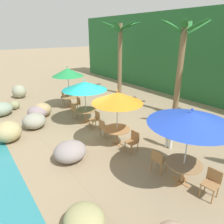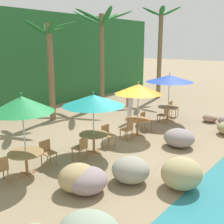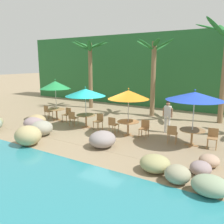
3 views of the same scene
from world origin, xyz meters
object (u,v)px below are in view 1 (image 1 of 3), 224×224
dining_table_orange (117,131)px  umbrella_green (68,72)px  chair_green_inland (65,97)px  chair_orange_inland (104,127)px  chair_blue_inland (158,159)px  chair_orange_seaward (133,140)px  chair_teal_inland (75,110)px  dining_table_teal (86,112)px  umbrella_blue (191,118)px  chair_green_seaward (77,103)px  umbrella_teal (85,86)px  palm_tree_second (182,53)px  palm_tree_nearest (120,45)px  chair_teal_seaward (96,118)px  umbrella_orange (117,98)px  waiter_in_white (171,126)px  chair_blue_seaward (212,182)px  dining_table_blue (184,166)px  dining_table_green (70,98)px

dining_table_orange → umbrella_green: bearing=175.1°
chair_green_inland → chair_orange_inland: size_ratio=1.00×
umbrella_green → dining_table_orange: umbrella_green is taller
chair_blue_inland → chair_orange_seaward: bearing=172.4°
chair_teal_inland → dining_table_teal: bearing=12.3°
umbrella_blue → dining_table_teal: bearing=-179.3°
chair_green_seaward → dining_table_orange: 4.63m
umbrella_teal → palm_tree_second: bearing=67.5°
palm_tree_nearest → chair_teal_seaward: bearing=-49.3°
umbrella_orange → waiter_in_white: size_ratio=1.43×
chair_blue_seaward → chair_blue_inland: size_ratio=1.00×
umbrella_orange → chair_blue_inland: 2.80m
umbrella_orange → dining_table_orange: (0.00, 0.00, -1.49)m
chair_green_seaward → chair_teal_seaward: bearing=-8.1°
chair_green_inland → palm_tree_second: size_ratio=0.17×
dining_table_blue → palm_tree_second: size_ratio=0.21×
dining_table_blue → chair_blue_seaward: 0.86m
chair_orange_seaward → dining_table_blue: size_ratio=0.79×
chair_orange_inland → umbrella_blue: 4.35m
dining_table_green → chair_orange_seaward: 6.30m
palm_tree_nearest → palm_tree_second: (5.43, -0.13, -0.19)m
umbrella_orange → chair_blue_inland: size_ratio=2.80×
chair_orange_inland → palm_tree_nearest: (-5.33, 5.20, 3.16)m
umbrella_orange → palm_tree_second: 5.22m
chair_teal_inland → palm_tree_nearest: (-2.57, 5.20, 3.16)m
chair_teal_inland → chair_blue_seaward: size_ratio=1.00×
chair_green_seaward → chair_orange_seaward: bearing=-4.0°
chair_orange_inland → chair_blue_seaward: 4.84m
dining_table_green → chair_orange_inland: chair_orange_inland is taller
umbrella_teal → chair_teal_seaward: 1.73m
umbrella_green → umbrella_orange: 5.48m
umbrella_teal → chair_teal_seaward: (0.85, 0.06, -1.51)m
umbrella_green → umbrella_teal: bearing=-7.9°
chair_teal_seaward → palm_tree_second: size_ratio=0.17×
chair_teal_seaward → chair_orange_inland: same height
umbrella_teal → chair_orange_inland: bearing=-5.4°
chair_green_seaward → palm_tree_second: (3.85, 4.45, 2.97)m
chair_teal_inland → palm_tree_second: bearing=60.6°
chair_green_inland → chair_orange_seaward: size_ratio=1.00×
chair_teal_inland → chair_blue_seaward: (7.58, 0.42, 0.00)m
chair_teal_seaward → palm_tree_second: palm_tree_second is taller
dining_table_green → chair_green_inland: 0.86m
umbrella_orange → chair_teal_inland: bearing=-178.6°
dining_table_blue → palm_tree_nearest: 10.98m
dining_table_blue → chair_orange_seaward: bearing=-179.7°
chair_teal_inland → chair_orange_seaward: 4.45m
chair_green_seaward → chair_teal_seaward: same height
waiter_in_white → chair_blue_inland: bearing=-63.4°
palm_tree_second → waiter_in_white: palm_tree_second is taller
chair_teal_inland → dining_table_green: bearing=163.2°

